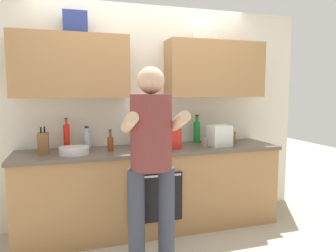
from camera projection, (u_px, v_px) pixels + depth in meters
name	position (u px, v px, depth m)	size (l,w,h in m)	color
ground_plane	(153.00, 228.00, 3.52)	(12.00, 12.00, 0.00)	#B2A893
back_wall_unit	(146.00, 93.00, 3.62)	(4.00, 0.38, 2.50)	silver
counter	(153.00, 188.00, 3.47)	(2.84, 0.67, 0.90)	#A37547
person_standing	(151.00, 153.00, 2.58)	(0.49, 0.45, 1.71)	#383D4C
bottle_soda	(197.00, 131.00, 3.80)	(0.08, 0.08, 0.34)	#198C33
bottle_hotsauce	(67.00, 137.00, 3.30)	(0.06, 0.06, 0.34)	red
bottle_syrup	(233.00, 137.00, 3.75)	(0.07, 0.07, 0.21)	#8C4C14
bottle_vinegar	(110.00, 143.00, 3.27)	(0.06, 0.06, 0.22)	brown
bottle_water	(87.00, 139.00, 3.42)	(0.08, 0.08, 0.24)	silver
cup_tea	(141.00, 147.00, 3.28)	(0.07, 0.07, 0.09)	#33598C
cup_stoneware	(204.00, 143.00, 3.45)	(0.07, 0.07, 0.11)	slate
cup_coffee	(226.00, 137.00, 3.91)	(0.08, 0.08, 0.10)	white
mixing_bowl	(74.00, 151.00, 3.10)	(0.29, 0.29, 0.07)	silver
knife_block	(43.00, 143.00, 3.12)	(0.10, 0.14, 0.27)	brown
potted_herb	(143.00, 131.00, 3.51)	(0.20, 0.20, 0.30)	#9E6647
grocery_bag_crisps	(168.00, 139.00, 3.40)	(0.25, 0.19, 0.22)	red
grocery_bag_produce	(220.00, 136.00, 3.56)	(0.24, 0.18, 0.24)	silver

